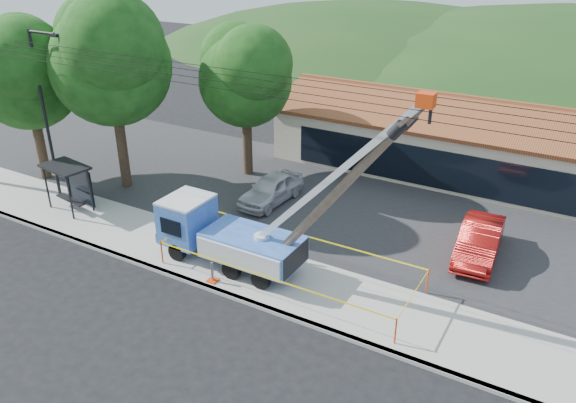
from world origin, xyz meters
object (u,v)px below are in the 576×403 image
(utility_truck, at_px, (228,234))
(car_red, at_px, (476,258))
(car_silver, at_px, (271,203))
(leaning_pole, at_px, (341,189))
(bus_shelter, at_px, (69,177))

(utility_truck, height_order, car_red, utility_truck)
(car_silver, distance_m, car_red, 10.92)
(car_silver, bearing_deg, leaning_pole, -38.36)
(bus_shelter, bearing_deg, utility_truck, 6.41)
(utility_truck, relative_size, car_red, 2.41)
(utility_truck, xyz_separation_m, car_red, (9.25, 6.03, -1.57))
(utility_truck, relative_size, leaning_pole, 1.33)
(leaning_pole, distance_m, bus_shelter, 15.51)
(utility_truck, distance_m, leaning_pole, 6.04)
(leaning_pole, xyz_separation_m, car_silver, (-6.79, 6.08, -4.78))
(leaning_pole, relative_size, car_red, 1.81)
(car_silver, bearing_deg, bus_shelter, -141.76)
(leaning_pole, xyz_separation_m, bus_shelter, (-15.25, 0.22, -2.86))
(utility_truck, relative_size, car_silver, 2.62)
(car_silver, bearing_deg, car_red, 2.46)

